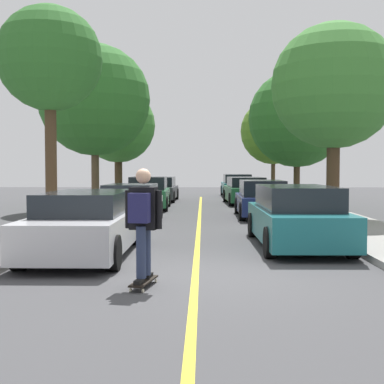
{
  "coord_description": "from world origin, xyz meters",
  "views": [
    {
      "loc": [
        0.13,
        -8.71,
        1.82
      ],
      "look_at": [
        -0.23,
        8.29,
        1.03
      ],
      "focal_mm": 48.57,
      "sensor_mm": 36.0,
      "label": 1
    }
  ],
  "objects_px": {
    "parked_car_right_farthest": "(237,185)",
    "skateboard": "(144,281)",
    "parked_car_right_nearest": "(296,217)",
    "street_tree_left_far": "(118,126)",
    "parked_car_left_near": "(130,204)",
    "street_tree_left_near": "(95,100)",
    "street_tree_right_near": "(297,119)",
    "parked_car_right_near": "(261,199)",
    "parked_car_right_far": "(246,190)",
    "street_tree_right_nearest": "(334,87)",
    "street_tree_right_far": "(273,132)",
    "street_tree_left_nearest": "(50,60)",
    "parked_car_left_nearest": "(87,223)",
    "parked_car_left_far": "(149,193)",
    "fire_hydrant": "(41,223)",
    "skateboarder": "(143,218)",
    "parked_car_left_farthest": "(159,189)"
  },
  "relations": [
    {
      "from": "parked_car_right_farthest",
      "to": "skateboard",
      "type": "distance_m",
      "value": 25.47
    },
    {
      "from": "parked_car_right_nearest",
      "to": "street_tree_left_far",
      "type": "relative_size",
      "value": 0.77
    },
    {
      "from": "parked_car_left_near",
      "to": "street_tree_left_near",
      "type": "bearing_deg",
      "value": 113.75
    },
    {
      "from": "parked_car_left_near",
      "to": "street_tree_right_near",
      "type": "relative_size",
      "value": 0.67
    },
    {
      "from": "parked_car_right_near",
      "to": "street_tree_left_near",
      "type": "distance_m",
      "value": 8.47
    },
    {
      "from": "parked_car_left_near",
      "to": "parked_car_right_far",
      "type": "xyz_separation_m",
      "value": [
        4.57,
        9.14,
        0.05
      ]
    },
    {
      "from": "parked_car_left_near",
      "to": "skateboard",
      "type": "distance_m",
      "value": 9.47
    },
    {
      "from": "parked_car_right_nearest",
      "to": "street_tree_right_nearest",
      "type": "bearing_deg",
      "value": 68.24
    },
    {
      "from": "street_tree_right_far",
      "to": "street_tree_left_nearest",
      "type": "bearing_deg",
      "value": -118.27
    },
    {
      "from": "parked_car_right_near",
      "to": "skateboard",
      "type": "height_order",
      "value": "parked_car_right_near"
    },
    {
      "from": "parked_car_left_nearest",
      "to": "parked_car_left_far",
      "type": "relative_size",
      "value": 1.07
    },
    {
      "from": "parked_car_left_nearest",
      "to": "street_tree_left_far",
      "type": "bearing_deg",
      "value": 97.16
    },
    {
      "from": "parked_car_right_far",
      "to": "street_tree_left_near",
      "type": "height_order",
      "value": "street_tree_left_near"
    },
    {
      "from": "street_tree_left_far",
      "to": "street_tree_right_near",
      "type": "bearing_deg",
      "value": -24.02
    },
    {
      "from": "street_tree_left_nearest",
      "to": "street_tree_left_near",
      "type": "bearing_deg",
      "value": 90.0
    },
    {
      "from": "fire_hydrant",
      "to": "skateboarder",
      "type": "xyz_separation_m",
      "value": [
        3.01,
        -4.61,
        0.58
      ]
    },
    {
      "from": "parked_car_right_farthest",
      "to": "parked_car_right_nearest",
      "type": "bearing_deg",
      "value": -90.0
    },
    {
      "from": "parked_car_right_nearest",
      "to": "skateboarder",
      "type": "height_order",
      "value": "skateboarder"
    },
    {
      "from": "parked_car_right_far",
      "to": "skateboarder",
      "type": "relative_size",
      "value": 2.78
    },
    {
      "from": "street_tree_left_far",
      "to": "parked_car_right_nearest",
      "type": "bearing_deg",
      "value": -67.4
    },
    {
      "from": "parked_car_left_near",
      "to": "street_tree_right_nearest",
      "type": "height_order",
      "value": "street_tree_right_nearest"
    },
    {
      "from": "street_tree_left_far",
      "to": "street_tree_left_near",
      "type": "bearing_deg",
      "value": -90.0
    },
    {
      "from": "street_tree_right_far",
      "to": "fire_hydrant",
      "type": "relative_size",
      "value": 8.54
    },
    {
      "from": "street_tree_right_far",
      "to": "parked_car_right_near",
      "type": "bearing_deg",
      "value": -99.43
    },
    {
      "from": "parked_car_right_farthest",
      "to": "street_tree_right_nearest",
      "type": "xyz_separation_m",
      "value": [
        2.21,
        -15.55,
        3.83
      ]
    },
    {
      "from": "parked_car_left_far",
      "to": "street_tree_left_far",
      "type": "distance_m",
      "value": 6.74
    },
    {
      "from": "parked_car_right_near",
      "to": "street_tree_left_far",
      "type": "relative_size",
      "value": 0.7
    },
    {
      "from": "parked_car_left_near",
      "to": "street_tree_left_nearest",
      "type": "relative_size",
      "value": 0.63
    },
    {
      "from": "street_tree_left_far",
      "to": "parked_car_left_nearest",
      "type": "bearing_deg",
      "value": -82.84
    },
    {
      "from": "street_tree_left_near",
      "to": "parked_car_left_nearest",
      "type": "bearing_deg",
      "value": -79.12
    },
    {
      "from": "parked_car_right_farthest",
      "to": "skateboarder",
      "type": "bearing_deg",
      "value": -96.91
    },
    {
      "from": "street_tree_right_near",
      "to": "parked_car_right_near",
      "type": "bearing_deg",
      "value": -113.2
    },
    {
      "from": "parked_car_right_farthest",
      "to": "street_tree_left_near",
      "type": "xyz_separation_m",
      "value": [
        -6.79,
        -10.91,
        4.0
      ]
    },
    {
      "from": "street_tree_left_nearest",
      "to": "street_tree_right_near",
      "type": "distance_m",
      "value": 12.47
    },
    {
      "from": "parked_car_left_farthest",
      "to": "street_tree_left_far",
      "type": "height_order",
      "value": "street_tree_left_far"
    },
    {
      "from": "street_tree_left_near",
      "to": "skateboarder",
      "type": "relative_size",
      "value": 4.08
    },
    {
      "from": "parked_car_right_nearest",
      "to": "skateboard",
      "type": "bearing_deg",
      "value": -126.23
    },
    {
      "from": "parked_car_left_nearest",
      "to": "parked_car_right_near",
      "type": "height_order",
      "value": "parked_car_right_near"
    },
    {
      "from": "parked_car_right_nearest",
      "to": "parked_car_right_farthest",
      "type": "distance_m",
      "value": 21.1
    },
    {
      "from": "parked_car_right_nearest",
      "to": "street_tree_right_nearest",
      "type": "height_order",
      "value": "street_tree_right_nearest"
    },
    {
      "from": "street_tree_left_near",
      "to": "street_tree_right_near",
      "type": "bearing_deg",
      "value": 13.16
    },
    {
      "from": "street_tree_left_near",
      "to": "fire_hydrant",
      "type": "distance_m",
      "value": 10.68
    },
    {
      "from": "parked_car_right_near",
      "to": "parked_car_right_farthest",
      "type": "relative_size",
      "value": 0.94
    },
    {
      "from": "parked_car_left_farthest",
      "to": "skateboard",
      "type": "height_order",
      "value": "parked_car_left_farthest"
    },
    {
      "from": "parked_car_left_far",
      "to": "street_tree_right_near",
      "type": "relative_size",
      "value": 0.68
    },
    {
      "from": "street_tree_left_far",
      "to": "street_tree_right_near",
      "type": "relative_size",
      "value": 0.96
    },
    {
      "from": "parked_car_right_near",
      "to": "skateboard",
      "type": "bearing_deg",
      "value": -105.15
    },
    {
      "from": "parked_car_right_farthest",
      "to": "street_tree_right_far",
      "type": "bearing_deg",
      "value": -16.19
    },
    {
      "from": "parked_car_left_farthest",
      "to": "parked_car_right_nearest",
      "type": "height_order",
      "value": "parked_car_right_nearest"
    },
    {
      "from": "parked_car_left_near",
      "to": "street_tree_right_nearest",
      "type": "relative_size",
      "value": 0.64
    }
  ]
}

